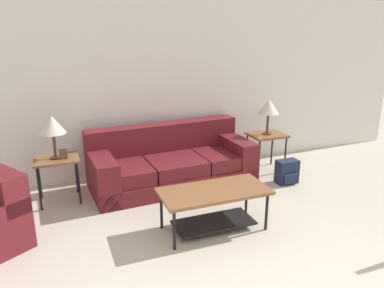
{
  "coord_description": "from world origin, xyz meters",
  "views": [
    {
      "loc": [
        -1.63,
        -1.07,
        2.16
      ],
      "look_at": [
        -0.07,
        2.98,
        0.8
      ],
      "focal_mm": 35.0,
      "sensor_mm": 36.0,
      "label": 1
    }
  ],
  "objects_px": {
    "table_lamp_left": "(52,126)",
    "backpack": "(287,172)",
    "coffee_table": "(214,200)",
    "couch": "(171,164)",
    "table_lamp_right": "(269,107)",
    "side_table_right": "(267,138)",
    "side_table_left": "(57,163)"
  },
  "relations": [
    {
      "from": "table_lamp_left",
      "to": "backpack",
      "type": "relative_size",
      "value": 1.58
    },
    {
      "from": "coffee_table",
      "to": "table_lamp_left",
      "type": "relative_size",
      "value": 2.19
    },
    {
      "from": "couch",
      "to": "table_lamp_right",
      "type": "height_order",
      "value": "table_lamp_right"
    },
    {
      "from": "backpack",
      "to": "side_table_right",
      "type": "bearing_deg",
      "value": 91.8
    },
    {
      "from": "couch",
      "to": "backpack",
      "type": "bearing_deg",
      "value": -20.95
    },
    {
      "from": "side_table_left",
      "to": "side_table_right",
      "type": "xyz_separation_m",
      "value": [
        3.07,
        0.0,
        0.0
      ]
    },
    {
      "from": "couch",
      "to": "table_lamp_right",
      "type": "bearing_deg",
      "value": -1.33
    },
    {
      "from": "couch",
      "to": "side_table_right",
      "type": "height_order",
      "value": "couch"
    },
    {
      "from": "side_table_right",
      "to": "table_lamp_left",
      "type": "bearing_deg",
      "value": 180.0
    },
    {
      "from": "couch",
      "to": "side_table_left",
      "type": "distance_m",
      "value": 1.55
    },
    {
      "from": "couch",
      "to": "backpack",
      "type": "relative_size",
      "value": 6.8
    },
    {
      "from": "table_lamp_left",
      "to": "backpack",
      "type": "bearing_deg",
      "value": -10.27
    },
    {
      "from": "coffee_table",
      "to": "table_lamp_right",
      "type": "height_order",
      "value": "table_lamp_right"
    },
    {
      "from": "side_table_left",
      "to": "side_table_right",
      "type": "bearing_deg",
      "value": 0.0
    },
    {
      "from": "coffee_table",
      "to": "side_table_left",
      "type": "distance_m",
      "value": 2.08
    },
    {
      "from": "backpack",
      "to": "side_table_left",
      "type": "bearing_deg",
      "value": 169.73
    },
    {
      "from": "table_lamp_right",
      "to": "side_table_left",
      "type": "bearing_deg",
      "value": 180.0
    },
    {
      "from": "side_table_left",
      "to": "backpack",
      "type": "distance_m",
      "value": 3.16
    },
    {
      "from": "couch",
      "to": "table_lamp_left",
      "type": "bearing_deg",
      "value": -178.66
    },
    {
      "from": "coffee_table",
      "to": "side_table_right",
      "type": "relative_size",
      "value": 2.02
    },
    {
      "from": "side_table_left",
      "to": "coffee_table",
      "type": "bearing_deg",
      "value": -41.12
    },
    {
      "from": "side_table_right",
      "to": "backpack",
      "type": "height_order",
      "value": "side_table_right"
    },
    {
      "from": "coffee_table",
      "to": "side_table_right",
      "type": "xyz_separation_m",
      "value": [
        1.51,
        1.36,
        0.17
      ]
    },
    {
      "from": "table_lamp_left",
      "to": "side_table_right",
      "type": "bearing_deg",
      "value": 0.0
    },
    {
      "from": "table_lamp_left",
      "to": "table_lamp_right",
      "type": "distance_m",
      "value": 3.07
    },
    {
      "from": "table_lamp_right",
      "to": "table_lamp_left",
      "type": "bearing_deg",
      "value": 180.0
    },
    {
      "from": "table_lamp_right",
      "to": "side_table_right",
      "type": "bearing_deg",
      "value": 0.0
    },
    {
      "from": "coffee_table",
      "to": "backpack",
      "type": "xyz_separation_m",
      "value": [
        1.52,
        0.8,
        -0.18
      ]
    },
    {
      "from": "side_table_right",
      "to": "table_lamp_right",
      "type": "bearing_deg",
      "value": 0.0
    },
    {
      "from": "side_table_left",
      "to": "table_lamp_right",
      "type": "relative_size",
      "value": 1.09
    },
    {
      "from": "coffee_table",
      "to": "couch",
      "type": "bearing_deg",
      "value": 91.28
    },
    {
      "from": "table_lamp_left",
      "to": "side_table_left",
      "type": "bearing_deg",
      "value": 0.0
    }
  ]
}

